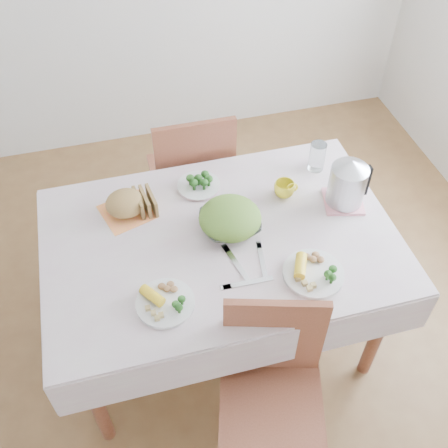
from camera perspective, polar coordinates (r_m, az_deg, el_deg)
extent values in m
plane|color=brown|center=(2.85, -0.29, -11.64)|extent=(3.60, 3.60, 0.00)
cube|color=brown|center=(2.54, -0.32, -7.25)|extent=(1.40, 0.90, 0.75)
cube|color=beige|center=(2.24, -0.36, -1.57)|extent=(1.50, 1.00, 0.01)
cube|color=brown|center=(2.16, 5.22, -19.12)|extent=(0.50, 0.50, 0.90)
cube|color=brown|center=(2.96, -3.68, 5.39)|extent=(0.43, 0.43, 0.95)
imported|color=white|center=(2.24, 0.66, 0.07)|extent=(0.26, 0.26, 0.06)
cylinder|color=white|center=(2.03, -6.40, -8.54)|extent=(0.28, 0.28, 0.02)
cylinder|color=white|center=(2.13, 9.68, -5.35)|extent=(0.35, 0.35, 0.02)
cylinder|color=beige|center=(2.45, -2.77, 4.19)|extent=(0.26, 0.26, 0.02)
cube|color=#FF934A|center=(2.37, -10.52, 1.31)|extent=(0.26, 0.26, 0.00)
ellipsoid|color=olive|center=(2.33, -10.70, 2.27)|extent=(0.20, 0.19, 0.10)
imported|color=yellow|center=(2.40, 6.58, 3.79)|extent=(0.11, 0.11, 0.08)
cylinder|color=white|center=(2.55, 10.08, 7.11)|extent=(0.09, 0.09, 0.15)
cube|color=pink|center=(2.43, 12.84, 2.45)|extent=(0.21, 0.21, 0.01)
cylinder|color=#B2B5BA|center=(2.36, 13.29, 4.40)|extent=(0.17, 0.17, 0.23)
cube|color=silver|center=(2.14, 1.33, -4.29)|extent=(0.07, 0.20, 0.00)
cube|color=silver|center=(2.16, 4.16, -3.90)|extent=(0.05, 0.18, 0.00)
cube|color=silver|center=(2.08, 2.63, -6.40)|extent=(0.20, 0.03, 0.00)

